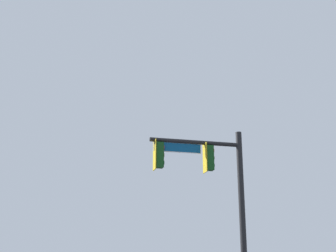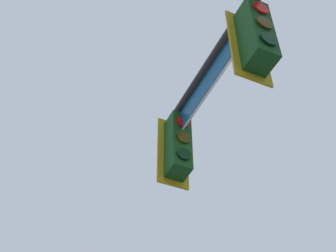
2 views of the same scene
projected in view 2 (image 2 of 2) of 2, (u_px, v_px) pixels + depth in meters
The scene contains 1 object.
signal_pole_near at pixel (284, 84), 4.78m from camera, with size 4.21×0.76×7.48m.
Camera 2 is at (-6.13, -5.55, 1.42)m, focal length 50.00 mm.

